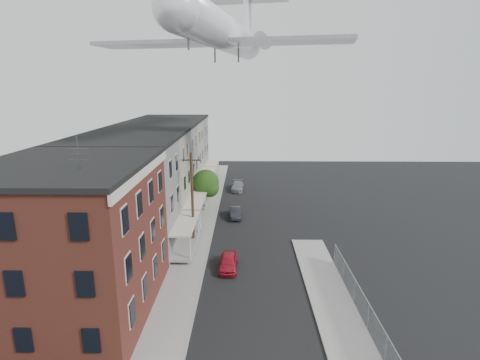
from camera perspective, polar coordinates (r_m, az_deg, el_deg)
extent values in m
cube|color=gray|center=(42.44, -5.83, -6.40)|extent=(3.00, 62.00, 0.12)
cube|color=gray|center=(26.79, 14.87, -19.91)|extent=(3.00, 26.00, 0.12)
cube|color=gray|center=(42.29, -3.86, -6.42)|extent=(0.15, 62.00, 0.14)
cube|color=gray|center=(26.48, 11.63, -20.11)|extent=(0.15, 26.00, 0.14)
cube|color=#371911|center=(27.04, -24.35, -8.57)|extent=(10.00, 12.00, 10.00)
cube|color=black|center=(25.62, -25.50, 2.17)|extent=(10.30, 12.30, 0.30)
cube|color=beige|center=(23.91, -14.40, 1.24)|extent=(0.16, 12.20, 0.60)
cylinder|color=#515156|center=(22.82, -23.41, 3.64)|extent=(0.04, 0.04, 2.00)
cube|color=#61615E|center=(35.34, -17.97, -2.80)|extent=(10.00, 7.00, 10.00)
cube|color=black|center=(34.27, -18.61, 5.47)|extent=(10.25, 7.00, 0.30)
cube|color=gray|center=(35.45, -8.21, -9.85)|extent=(1.80, 6.40, 0.25)
cube|color=beige|center=(34.62, -8.34, -6.52)|extent=(1.90, 6.50, 0.15)
cube|color=#73675B|center=(41.78, -14.96, -0.05)|extent=(10.00, 7.00, 10.00)
cube|color=black|center=(40.88, -15.42, 6.97)|extent=(10.25, 7.00, 0.30)
cube|color=gray|center=(41.88, -6.74, -5.99)|extent=(1.80, 6.40, 0.25)
cube|color=beige|center=(41.18, -6.83, -3.12)|extent=(1.90, 6.50, 0.15)
cube|color=#61615E|center=(48.38, -12.77, 1.96)|extent=(10.00, 7.00, 10.00)
cube|color=black|center=(47.61, -13.10, 8.04)|extent=(10.25, 7.00, 0.30)
cube|color=gray|center=(48.46, -5.68, -3.17)|extent=(1.80, 6.40, 0.25)
cube|color=beige|center=(47.86, -5.74, -0.65)|extent=(1.90, 6.50, 0.15)
cube|color=#73675B|center=(55.08, -11.10, 3.49)|extent=(10.00, 7.00, 10.00)
cube|color=black|center=(54.40, -11.36, 8.83)|extent=(10.25, 7.00, 0.30)
cube|color=gray|center=(55.15, -4.88, -1.03)|extent=(1.80, 6.40, 0.25)
cube|color=beige|center=(54.62, -4.92, 1.20)|extent=(1.90, 6.50, 0.15)
cube|color=#61615E|center=(61.84, -9.80, 4.68)|extent=(10.00, 7.00, 10.00)
cube|color=black|center=(61.24, -10.00, 9.44)|extent=(10.25, 7.00, 0.30)
cube|color=gray|center=(61.91, -4.25, 0.65)|extent=(1.80, 6.40, 0.25)
cube|color=beige|center=(61.44, -4.29, 2.65)|extent=(1.90, 6.50, 0.15)
cylinder|color=gray|center=(23.59, 21.35, -23.03)|extent=(0.06, 0.06, 1.90)
cylinder|color=gray|center=(25.90, 18.96, -19.17)|extent=(0.06, 0.06, 1.90)
cylinder|color=gray|center=(28.33, 17.06, -15.94)|extent=(0.06, 0.06, 1.90)
cylinder|color=gray|center=(30.87, 15.51, -13.21)|extent=(0.06, 0.06, 1.90)
cylinder|color=gray|center=(33.48, 14.22, -10.90)|extent=(0.06, 0.06, 1.90)
cube|color=gray|center=(25.43, 19.13, -17.47)|extent=(0.04, 18.00, 0.04)
cube|color=gray|center=(25.90, 18.96, -19.17)|extent=(0.02, 18.00, 1.80)
cylinder|color=black|center=(35.40, -7.26, -3.03)|extent=(0.26, 0.26, 9.00)
cube|color=black|center=(34.48, -7.45, 3.02)|extent=(1.80, 0.12, 0.12)
cylinder|color=black|center=(34.55, -8.61, 3.34)|extent=(0.08, 0.08, 0.25)
cylinder|color=black|center=(34.35, -6.31, 3.35)|extent=(0.08, 0.08, 0.25)
cylinder|color=black|center=(45.82, -5.17, -3.32)|extent=(0.24, 0.24, 2.40)
sphere|color=#183C10|center=(45.17, -5.24, -0.42)|extent=(3.20, 3.20, 3.20)
sphere|color=#183C10|center=(44.97, -4.63, -1.20)|extent=(2.24, 2.24, 2.24)
imported|color=#A61526|center=(31.93, -1.78, -12.36)|extent=(1.54, 3.69, 1.25)
imported|color=black|center=(43.64, -0.73, -5.01)|extent=(1.48, 3.62, 1.17)
imported|color=gray|center=(54.97, -0.40, -0.96)|extent=(1.87, 4.27, 1.22)
cylinder|color=white|center=(38.10, -2.48, 21.43)|extent=(7.89, 24.10, 3.19)
sphere|color=white|center=(26.82, -9.61, 24.43)|extent=(3.19, 3.19, 3.19)
cone|color=white|center=(49.70, 1.24, 19.70)|extent=(3.72, 3.57, 3.19)
cube|color=#939399|center=(36.55, -3.09, 20.17)|extent=(24.30, 8.87, 0.35)
cylinder|color=#939399|center=(46.87, -2.69, 20.28)|extent=(2.36, 4.23, 1.60)
cylinder|color=#939399|center=(45.89, 3.48, 20.40)|extent=(2.36, 4.23, 1.60)
cube|color=white|center=(49.57, 1.14, 22.97)|extent=(1.00, 3.77, 5.59)
cube|color=#939399|center=(51.00, 1.40, 25.68)|extent=(9.81, 4.43, 0.25)
cylinder|color=#515156|center=(28.41, -7.88, 20.23)|extent=(0.16, 0.16, 1.20)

